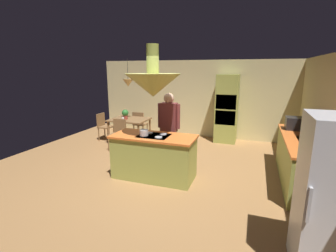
% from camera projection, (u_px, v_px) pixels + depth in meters
% --- Properties ---
extents(ground, '(8.16, 8.16, 0.00)m').
position_uv_depth(ground, '(158.00, 173.00, 5.44)').
color(ground, '#9E7042').
extents(wall_back, '(6.80, 0.10, 2.55)m').
position_uv_depth(wall_back, '(195.00, 99.00, 8.32)').
color(wall_back, beige).
rests_on(wall_back, ground).
extents(wall_right, '(0.10, 7.20, 2.55)m').
position_uv_depth(wall_right, '(331.00, 124.00, 4.46)').
color(wall_right, beige).
rests_on(wall_right, ground).
extents(kitchen_island, '(1.73, 0.80, 0.94)m').
position_uv_depth(kitchen_island, '(154.00, 156.00, 5.15)').
color(kitchen_island, '#A0A84C').
rests_on(kitchen_island, ground).
extents(counter_run_right, '(0.73, 2.57, 0.92)m').
position_uv_depth(counter_run_right, '(299.00, 160.00, 4.96)').
color(counter_run_right, '#A0A84C').
rests_on(counter_run_right, ground).
extents(oven_tower, '(0.66, 0.62, 2.11)m').
position_uv_depth(oven_tower, '(227.00, 109.00, 7.64)').
color(oven_tower, '#A0A84C').
rests_on(oven_tower, ground).
extents(refrigerator, '(0.72, 0.74, 1.81)m').
position_uv_depth(refrigerator, '(336.00, 200.00, 2.58)').
color(refrigerator, silver).
rests_on(refrigerator, ground).
extents(dining_table, '(1.13, 0.94, 0.76)m').
position_uv_depth(dining_table, '(130.00, 122.00, 7.59)').
color(dining_table, brown).
rests_on(dining_table, ground).
extents(person_at_island, '(0.53, 0.23, 1.74)m').
position_uv_depth(person_at_island, '(169.00, 125.00, 5.61)').
color(person_at_island, tan).
rests_on(person_at_island, ground).
extents(range_hood, '(1.10, 1.10, 1.00)m').
position_uv_depth(range_hood, '(153.00, 84.00, 4.81)').
color(range_hood, '#A0A84C').
extents(pendant_light_over_table, '(0.32, 0.32, 0.82)m').
position_uv_depth(pendant_light_over_table, '(128.00, 83.00, 7.32)').
color(pendant_light_over_table, '#E0B266').
extents(chair_facing_island, '(0.40, 0.40, 0.87)m').
position_uv_depth(chair_facing_island, '(118.00, 132.00, 6.99)').
color(chair_facing_island, brown).
rests_on(chair_facing_island, ground).
extents(chair_by_back_wall, '(0.40, 0.40, 0.87)m').
position_uv_depth(chair_by_back_wall, '(139.00, 123.00, 8.26)').
color(chair_by_back_wall, brown).
rests_on(chair_by_back_wall, ground).
extents(chair_at_corner, '(0.40, 0.40, 0.87)m').
position_uv_depth(chair_at_corner, '(104.00, 125.00, 7.93)').
color(chair_at_corner, brown).
rests_on(chair_at_corner, ground).
extents(potted_plant_on_table, '(0.20, 0.20, 0.30)m').
position_uv_depth(potted_plant_on_table, '(125.00, 114.00, 7.48)').
color(potted_plant_on_table, '#99382D').
rests_on(potted_plant_on_table, dining_table).
extents(cup_on_table, '(0.07, 0.07, 0.09)m').
position_uv_depth(cup_on_table, '(123.00, 119.00, 7.38)').
color(cup_on_table, white).
rests_on(cup_on_table, dining_table).
extents(canister_flour, '(0.14, 0.14, 0.16)m').
position_uv_depth(canister_flour, '(308.00, 143.00, 4.26)').
color(canister_flour, '#E0B78C').
rests_on(canister_flour, counter_run_right).
extents(canister_sugar, '(0.11, 0.11, 0.15)m').
position_uv_depth(canister_sugar, '(306.00, 141.00, 4.42)').
color(canister_sugar, silver).
rests_on(canister_sugar, counter_run_right).
extents(microwave_on_counter, '(0.46, 0.36, 0.28)m').
position_uv_depth(microwave_on_counter, '(297.00, 123.00, 5.52)').
color(microwave_on_counter, '#232326').
rests_on(microwave_on_counter, counter_run_right).
extents(cooking_pot_on_cooktop, '(0.18, 0.18, 0.12)m').
position_uv_depth(cooking_pot_on_cooktop, '(144.00, 133.00, 4.96)').
color(cooking_pot_on_cooktop, '#B2B2B7').
rests_on(cooking_pot_on_cooktop, kitchen_island).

